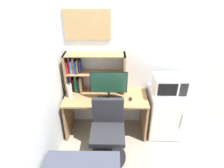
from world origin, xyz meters
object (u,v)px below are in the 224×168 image
water_bottle (70,90)px  desk_chair (108,135)px  mini_fridge (165,112)px  microwave (169,84)px  keyboard (110,99)px  wall_corkboard (87,25)px  hutch_bookshelf (85,73)px  computer_mouse (131,99)px  monitor (109,84)px

water_bottle → desk_chair: water_bottle is taller
water_bottle → mini_fridge: bearing=0.8°
microwave → keyboard: bearing=-174.5°
desk_chair → wall_corkboard: wall_corkboard is taller
water_bottle → mini_fridge: size_ratio=0.31×
hutch_bookshelf → water_bottle: 0.38m
computer_mouse → microwave: (0.60, 0.10, 0.21)m
monitor → mini_fridge: (0.94, 0.06, -0.59)m
computer_mouse → mini_fridge: mini_fridge is taller
monitor → wall_corkboard: wall_corkboard is taller
water_bottle → monitor: bearing=-3.7°
water_bottle → mini_fridge: 1.62m
desk_chair → wall_corkboard: (-0.32, 0.82, 1.39)m
desk_chair → water_bottle: bearing=140.0°
keyboard → water_bottle: size_ratio=1.56×
monitor → mini_fridge: bearing=3.8°
hutch_bookshelf → keyboard: hutch_bookshelf is taller
water_bottle → desk_chair: bearing=-40.0°
mini_fridge → desk_chair: (-0.95, -0.54, -0.00)m
hutch_bookshelf → wall_corkboard: 0.74m
water_bottle → hutch_bookshelf: bearing=40.6°
mini_fridge → desk_chair: size_ratio=0.89×
hutch_bookshelf → mini_fridge: (1.33, -0.18, -0.65)m
hutch_bookshelf → mini_fridge: hutch_bookshelf is taller
monitor → wall_corkboard: size_ratio=0.82×
mini_fridge → wall_corkboard: wall_corkboard is taller
hutch_bookshelf → computer_mouse: hutch_bookshelf is taller
hutch_bookshelf → monitor: (0.39, -0.24, -0.07)m
mini_fridge → keyboard: bearing=-174.6°
microwave → wall_corkboard: bearing=167.7°
desk_chair → microwave: bearing=29.9°
monitor → microwave: 0.94m
wall_corkboard → water_bottle: bearing=-134.8°
water_bottle → microwave: bearing=1.0°
microwave → wall_corkboard: 1.55m
mini_fridge → monitor: bearing=-176.2°
wall_corkboard → keyboard: bearing=-47.5°
microwave → mini_fridge: bearing=-90.2°
hutch_bookshelf → computer_mouse: bearing=-20.2°
mini_fridge → wall_corkboard: size_ratio=1.18×
hutch_bookshelf → mini_fridge: 1.49m
monitor → water_bottle: (-0.62, 0.04, -0.15)m
water_bottle → desk_chair: size_ratio=0.27×
computer_mouse → mini_fridge: 0.69m
monitor → wall_corkboard: 0.93m
hutch_bookshelf → computer_mouse: 0.84m
keyboard → desk_chair: (-0.02, -0.45, -0.33)m
monitor → microwave: bearing=4.0°
water_bottle → microwave: 1.57m
desk_chair → hutch_bookshelf: bearing=118.2°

